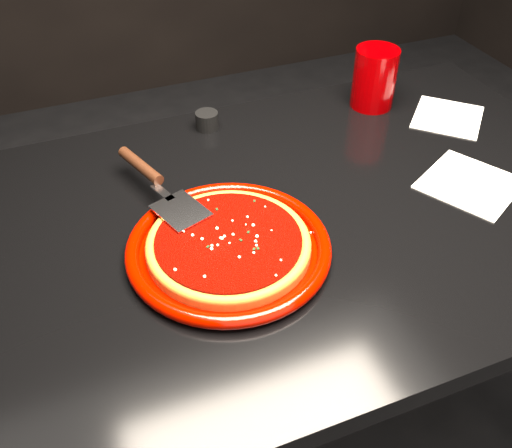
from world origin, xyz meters
The scene contains 13 objects.
floor centered at (0.00, 0.00, -0.01)m, with size 4.00×4.00×0.01m, color black.
table centered at (0.00, 0.00, 0.38)m, with size 1.20×0.80×0.75m, color black.
plate centered at (-0.18, -0.06, 0.76)m, with size 0.34×0.34×0.02m, color #810600.
pizza_crust centered at (-0.18, -0.06, 0.77)m, with size 0.27×0.27×0.01m, color #92571B.
pizza_crust_rim centered at (-0.18, -0.06, 0.77)m, with size 0.27×0.27×0.02m, color #92571B.
pizza_sauce centered at (-0.18, -0.06, 0.78)m, with size 0.24×0.24×0.01m, color #750400.
parmesan_dusting centered at (-0.18, -0.06, 0.78)m, with size 0.23×0.23×0.01m, color #F3E9BC, non-canonical shape.
basil_flecks centered at (-0.18, -0.06, 0.78)m, with size 0.21×0.21×0.00m, color black, non-canonical shape.
pizza_server centered at (-0.25, 0.11, 0.79)m, with size 0.09×0.31×0.02m, color silver, non-canonical shape.
cup centered at (0.29, 0.28, 0.82)m, with size 0.10×0.10×0.13m, color #8A0001.
napkin_a centered at (0.31, -0.05, 0.75)m, with size 0.16×0.16×0.00m, color silver.
napkin_b centered at (0.42, 0.17, 0.75)m, with size 0.14×0.15×0.00m, color silver.
ramekin centered at (-0.09, 0.32, 0.77)m, with size 0.05×0.05×0.04m, color black.
Camera 1 is at (-0.39, -0.71, 1.40)m, focal length 40.00 mm.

